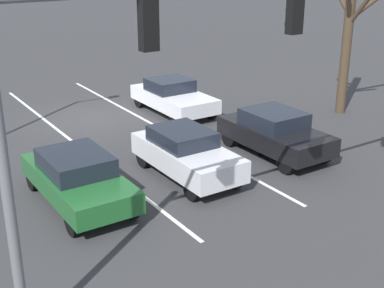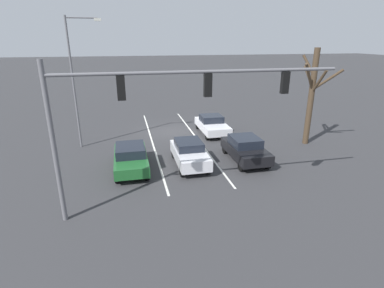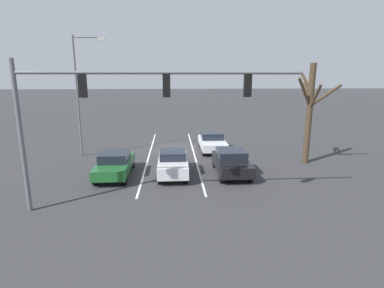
{
  "view_description": "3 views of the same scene",
  "coord_description": "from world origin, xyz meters",
  "px_view_note": "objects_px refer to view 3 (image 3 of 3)",
  "views": [
    {
      "loc": [
        8.17,
        20.11,
        6.81
      ],
      "look_at": [
        -0.17,
        7.38,
        1.12
      ],
      "focal_mm": 50.0,
      "sensor_mm": 36.0,
      "label": 1
    },
    {
      "loc": [
        3.49,
        23.7,
        7.3
      ],
      "look_at": [
        -0.31,
        6.87,
        1.23
      ],
      "focal_mm": 28.0,
      "sensor_mm": 36.0,
      "label": 2
    },
    {
      "loc": [
        -0.12,
        24.69,
        5.91
      ],
      "look_at": [
        -1.28,
        6.7,
        1.82
      ],
      "focal_mm": 28.0,
      "sensor_mm": 36.0,
      "label": 3
    }
  ],
  "objects_px": {
    "car_silver_midlane_front": "(173,163)",
    "car_white_leftlane_second": "(212,142)",
    "bare_tree_near": "(310,110)",
    "traffic_signal_gantry": "(115,100)",
    "street_lamp_right_shoulder": "(80,89)",
    "car_darkgreen_rightlane_front": "(115,163)",
    "car_black_leftlane_front": "(231,162)"
  },
  "relations": [
    {
      "from": "car_silver_midlane_front",
      "to": "car_darkgreen_rightlane_front",
      "type": "xyz_separation_m",
      "value": [
        3.49,
        -0.11,
        -0.02
      ]
    },
    {
      "from": "car_black_leftlane_front",
      "to": "car_darkgreen_rightlane_front",
      "type": "relative_size",
      "value": 0.95
    },
    {
      "from": "car_white_leftlane_second",
      "to": "bare_tree_near",
      "type": "height_order",
      "value": "bare_tree_near"
    },
    {
      "from": "car_black_leftlane_front",
      "to": "car_white_leftlane_second",
      "type": "height_order",
      "value": "car_black_leftlane_front"
    },
    {
      "from": "car_darkgreen_rightlane_front",
      "to": "street_lamp_right_shoulder",
      "type": "bearing_deg",
      "value": -56.99
    },
    {
      "from": "car_silver_midlane_front",
      "to": "car_black_leftlane_front",
      "type": "relative_size",
      "value": 0.98
    },
    {
      "from": "car_silver_midlane_front",
      "to": "street_lamp_right_shoulder",
      "type": "bearing_deg",
      "value": -36.67
    },
    {
      "from": "car_silver_midlane_front",
      "to": "car_black_leftlane_front",
      "type": "bearing_deg",
      "value": 179.33
    },
    {
      "from": "car_black_leftlane_front",
      "to": "car_darkgreen_rightlane_front",
      "type": "distance_m",
      "value": 7.08
    },
    {
      "from": "car_black_leftlane_front",
      "to": "car_white_leftlane_second",
      "type": "distance_m",
      "value": 6.08
    },
    {
      "from": "car_silver_midlane_front",
      "to": "traffic_signal_gantry",
      "type": "height_order",
      "value": "traffic_signal_gantry"
    },
    {
      "from": "car_white_leftlane_second",
      "to": "bare_tree_near",
      "type": "distance_m",
      "value": 7.83
    },
    {
      "from": "car_black_leftlane_front",
      "to": "car_silver_midlane_front",
      "type": "bearing_deg",
      "value": -0.67
    },
    {
      "from": "street_lamp_right_shoulder",
      "to": "bare_tree_near",
      "type": "relative_size",
      "value": 1.29
    },
    {
      "from": "bare_tree_near",
      "to": "traffic_signal_gantry",
      "type": "bearing_deg",
      "value": 29.55
    },
    {
      "from": "car_black_leftlane_front",
      "to": "bare_tree_near",
      "type": "relative_size",
      "value": 0.62
    },
    {
      "from": "car_silver_midlane_front",
      "to": "car_black_leftlane_front",
      "type": "height_order",
      "value": "car_black_leftlane_front"
    },
    {
      "from": "car_black_leftlane_front",
      "to": "bare_tree_near",
      "type": "xyz_separation_m",
      "value": [
        -5.65,
        -2.07,
        2.94
      ]
    },
    {
      "from": "car_black_leftlane_front",
      "to": "car_darkgreen_rightlane_front",
      "type": "height_order",
      "value": "car_black_leftlane_front"
    },
    {
      "from": "car_silver_midlane_front",
      "to": "car_white_leftlane_second",
      "type": "bearing_deg",
      "value": -117.94
    },
    {
      "from": "car_silver_midlane_front",
      "to": "car_darkgreen_rightlane_front",
      "type": "height_order",
      "value": "car_silver_midlane_front"
    },
    {
      "from": "bare_tree_near",
      "to": "car_silver_midlane_front",
      "type": "bearing_deg",
      "value": 12.41
    },
    {
      "from": "car_black_leftlane_front",
      "to": "car_white_leftlane_second",
      "type": "bearing_deg",
      "value": -86.36
    },
    {
      "from": "car_silver_midlane_front",
      "to": "car_darkgreen_rightlane_front",
      "type": "relative_size",
      "value": 0.93
    },
    {
      "from": "traffic_signal_gantry",
      "to": "bare_tree_near",
      "type": "bearing_deg",
      "value": -150.45
    },
    {
      "from": "bare_tree_near",
      "to": "car_darkgreen_rightlane_front",
      "type": "bearing_deg",
      "value": 8.58
    },
    {
      "from": "car_darkgreen_rightlane_front",
      "to": "bare_tree_near",
      "type": "bearing_deg",
      "value": -171.42
    },
    {
      "from": "car_black_leftlane_front",
      "to": "traffic_signal_gantry",
      "type": "distance_m",
      "value": 8.56
    },
    {
      "from": "car_white_leftlane_second",
      "to": "street_lamp_right_shoulder",
      "type": "bearing_deg",
      "value": 6.33
    },
    {
      "from": "car_white_leftlane_second",
      "to": "street_lamp_right_shoulder",
      "type": "height_order",
      "value": "street_lamp_right_shoulder"
    },
    {
      "from": "car_darkgreen_rightlane_front",
      "to": "traffic_signal_gantry",
      "type": "xyz_separation_m",
      "value": [
        -1.09,
        4.67,
        4.16
      ]
    },
    {
      "from": "street_lamp_right_shoulder",
      "to": "car_darkgreen_rightlane_front",
      "type": "bearing_deg",
      "value": 123.01
    }
  ]
}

